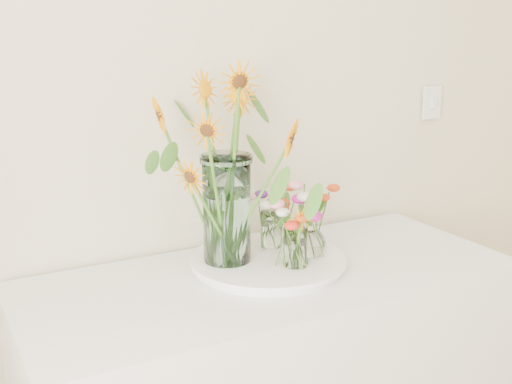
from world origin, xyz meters
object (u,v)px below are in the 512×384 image
small_vase_a (295,248)px  small_vase_b (310,234)px  small_vase_c (272,230)px  mason_jar (227,209)px  tray (268,263)px

small_vase_a → small_vase_b: bearing=33.5°
small_vase_b → small_vase_c: bearing=117.6°
small_vase_c → mason_jar: bearing=-165.7°
tray → small_vase_b: size_ratio=3.13×
tray → small_vase_a: (0.03, -0.09, 0.07)m
small_vase_c → tray: bearing=-125.4°
mason_jar → small_vase_b: mason_jar is taller
small_vase_a → small_vase_b: small_vase_b is taller
small_vase_b → small_vase_c: (-0.06, 0.12, -0.01)m
mason_jar → small_vase_c: size_ratio=2.73×
tray → mason_jar: (-0.11, 0.04, 0.17)m
tray → small_vase_b: (0.12, -0.04, 0.08)m
small_vase_c → small_vase_b: bearing=-62.4°
mason_jar → tray: bearing=-17.9°
mason_jar → small_vase_b: bearing=-17.5°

